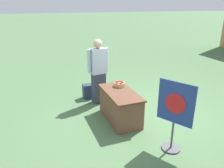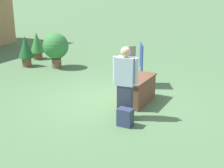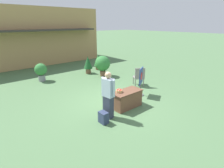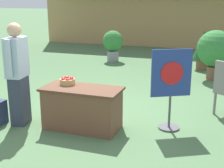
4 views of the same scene
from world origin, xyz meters
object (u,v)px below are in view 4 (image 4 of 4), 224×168
display_table (82,108)px  person_visitor (18,74)px  potted_plant_far_right (113,43)px  potted_plant_far_left (203,47)px  potted_plant_near_right (215,50)px  poster_board (171,85)px  apple_basket (67,81)px

display_table → person_visitor: size_ratio=0.75×
display_table → person_visitor: 1.26m
potted_plant_far_right → potted_plant_far_left: size_ratio=0.90×
display_table → potted_plant_far_left: (1.61, 5.43, 0.34)m
display_table → potted_plant_near_right: 4.72m
display_table → poster_board: bearing=18.5°
apple_basket → potted_plant_near_right: size_ratio=0.19×
apple_basket → potted_plant_far_left: potted_plant_far_left is taller
apple_basket → poster_board: poster_board is taller
potted_plant_far_left → poster_board: bearing=-92.3°
person_visitor → potted_plant_near_right: (3.11, 4.43, -0.09)m
person_visitor → poster_board: size_ratio=1.29×
person_visitor → potted_plant_far_right: size_ratio=1.63×
poster_board → potted_plant_far_right: (-2.89, 5.35, -0.13)m
apple_basket → potted_plant_far_right: potted_plant_far_right is taller
potted_plant_far_right → potted_plant_near_right: size_ratio=0.80×
poster_board → person_visitor: bearing=-104.4°
potted_plant_far_right → potted_plant_near_right: (3.47, -1.56, 0.17)m
potted_plant_near_right → poster_board: bearing=-98.8°
display_table → potted_plant_far_left: potted_plant_far_left is taller
display_table → potted_plant_far_left: size_ratio=1.10×
apple_basket → potted_plant_near_right: 4.74m
person_visitor → potted_plant_far_left: (2.73, 5.60, -0.21)m
person_visitor → display_table: bearing=-0.0°
person_visitor → potted_plant_far_left: 6.24m
potted_plant_far_right → potted_plant_near_right: potted_plant_near_right is taller
poster_board → potted_plant_far_left: bearing=149.0°
display_table → potted_plant_far_right: potted_plant_far_right is taller
person_visitor → potted_plant_far_left: person_visitor is taller
display_table → potted_plant_far_right: size_ratio=1.23×
person_visitor → potted_plant_far_right: person_visitor is taller
potted_plant_far_right → poster_board: bearing=-61.6°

